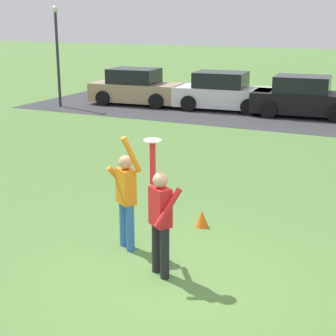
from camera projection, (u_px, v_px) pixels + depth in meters
ground_plane at (166, 279)px, 8.15m from camera, size 120.00×120.00×0.00m
person_catcher at (160, 215)px, 8.02m from camera, size 0.57×0.53×2.08m
person_defender at (126, 194)px, 8.97m from camera, size 0.65×0.63×2.04m
frisbee_disc at (152, 140)px, 7.90m from camera, size 0.27×0.27×0.02m
parked_car_tan at (137, 88)px, 24.00m from camera, size 4.25×2.32×1.59m
parked_car_white at (223, 93)px, 22.58m from camera, size 4.25×2.32×1.59m
parked_car_black at (304, 98)px, 21.09m from camera, size 4.25×2.32×1.59m
parking_strip at (299, 117)px, 21.14m from camera, size 23.58×6.40×0.01m
lamppost_by_lot at (57, 47)px, 22.85m from camera, size 0.28×0.28×4.26m
field_cone_orange at (202, 219)px, 10.13m from camera, size 0.26×0.26×0.32m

